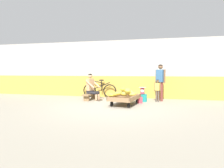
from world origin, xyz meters
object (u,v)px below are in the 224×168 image
Objects in this scene: banana_cart at (125,98)px; vendor_seated at (92,87)px; plastic_crate at (142,98)px; customer_adult at (160,78)px; weighing_scale at (142,91)px; shopping_bag at (140,100)px; customer_child at (158,88)px; low_bench at (90,95)px; bicycle_near_left at (99,90)px.

vendor_seated is (-1.61, 0.90, 0.33)m from banana_cart.
plastic_crate is 1.12m from customer_adult.
shopping_bag is at bearing -96.11° from weighing_scale.
customer_adult is 0.51m from customer_child.
customer_child reaches higher than low_bench.
plastic_crate is (2.26, 0.06, -0.05)m from low_bench.
low_bench is 0.98× the size of vendor_seated.
banana_cart is at bearing -134.76° from customer_adult.
low_bench is 0.67× the size of bicycle_near_left.
plastic_crate is 1.50× the size of shopping_bag.
plastic_crate is 0.24× the size of customer_adult.
bicycle_near_left is at bearing 79.64° from low_bench.
plastic_crate is at bearing 90.00° from weighing_scale.
bicycle_near_left is at bearing 159.39° from plastic_crate.
vendor_seated reaches higher than customer_child.
vendor_seated is at bearing 169.96° from shopping_bag.
banana_cart is 1.95m from customer_adult.
customer_adult reaches higher than customer_child.
customer_adult is at bearing 45.24° from banana_cart.
customer_child is at bearing -16.29° from bicycle_near_left.
customer_adult is at bearing 6.93° from low_bench.
plastic_crate is at bearing 83.90° from shopping_bag.
banana_cart is 1.37× the size of vendor_seated.
vendor_seated is 2.22m from plastic_crate.
bicycle_near_left is (0.15, 0.85, 0.15)m from low_bench.
customer_adult is at bearing 70.23° from customer_child.
customer_child reaches higher than bicycle_near_left.
customer_adult is 1.37m from shopping_bag.
customer_child reaches higher than shopping_bag.
weighing_scale is at bearing 83.89° from shopping_bag.
bicycle_near_left is (0.07, 0.88, -0.21)m from vendor_seated.
plastic_crate is 0.30m from weighing_scale.
customer_adult is at bearing 23.09° from weighing_scale.
customer_adult is (1.28, 1.29, 0.71)m from banana_cart.
shopping_bag is (-0.76, -0.77, -0.83)m from customer_adult.
customer_adult is (0.71, 0.30, 0.50)m from weighing_scale.
customer_child reaches higher than weighing_scale.
customer_adult reaches higher than plastic_crate.
plastic_crate reaches higher than low_bench.
low_bench is at bearing 169.57° from shopping_bag.
banana_cart reaches higher than low_bench.
bicycle_near_left reaches higher than low_bench.
customer_child is 0.92m from shopping_bag.
shopping_bag is at bearing -144.74° from customer_child.
weighing_scale reaches higher than banana_cart.
plastic_crate is 0.73m from customer_child.
shopping_bag is (-0.05, -0.46, -0.33)m from weighing_scale.
banana_cart is at bearing -29.08° from vendor_seated.
weighing_scale is at bearing -20.64° from bicycle_near_left.
bicycle_near_left is at bearing 148.57° from shopping_bag.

